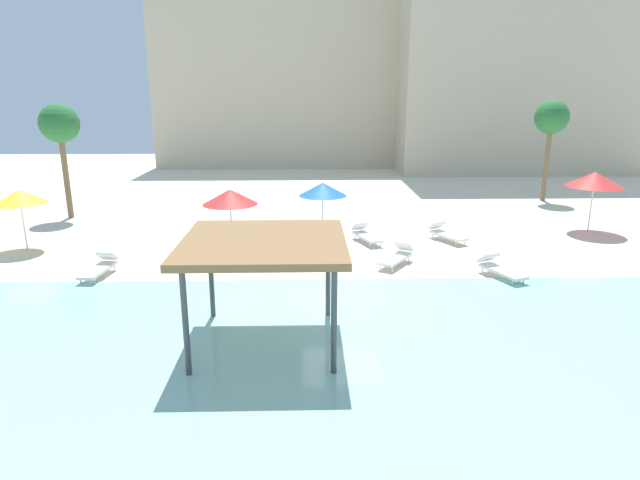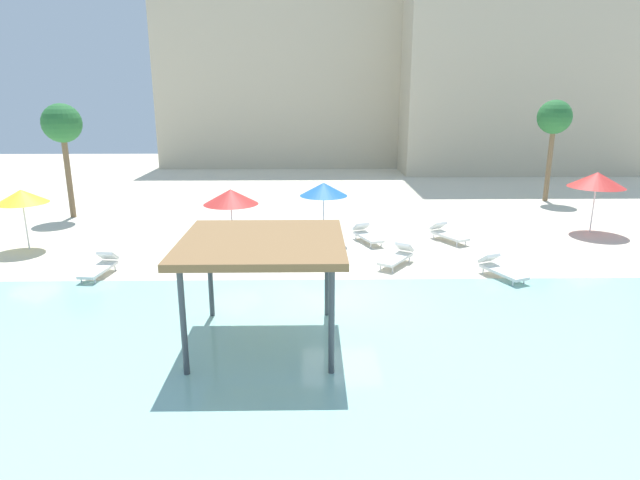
{
  "view_description": "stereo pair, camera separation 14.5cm",
  "coord_description": "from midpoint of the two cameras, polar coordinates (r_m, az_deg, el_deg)",
  "views": [
    {
      "loc": [
        -1.09,
        -15.64,
        6.23
      ],
      "look_at": [
        -0.64,
        2.0,
        1.3
      ],
      "focal_mm": 30.0,
      "sensor_mm": 36.0,
      "label": 1
    },
    {
      "loc": [
        -0.95,
        -15.64,
        6.23
      ],
      "look_at": [
        -0.64,
        2.0,
        1.3
      ],
      "focal_mm": 30.0,
      "sensor_mm": 36.0,
      "label": 2
    }
  ],
  "objects": [
    {
      "name": "palm_tree_1",
      "position": [
        29.56,
        -26.16,
        10.89
      ],
      "size": [
        1.9,
        1.9,
        5.67
      ],
      "color": "brown",
      "rests_on": "ground"
    },
    {
      "name": "palm_tree_0",
      "position": [
        33.67,
        23.35,
        11.76
      ],
      "size": [
        1.9,
        1.9,
        5.77
      ],
      "color": "brown",
      "rests_on": "ground"
    },
    {
      "name": "beach_umbrella_yellow_2",
      "position": [
        24.39,
        -29.55,
        4.02
      ],
      "size": [
        2.0,
        2.0,
        2.46
      ],
      "color": "silver",
      "rests_on": "ground"
    },
    {
      "name": "lounge_chair_4",
      "position": [
        19.46,
        18.4,
        -2.87
      ],
      "size": [
        1.3,
        1.98,
        0.74
      ],
      "rotation": [
        0.0,
        0.0,
        -1.16
      ],
      "color": "white",
      "rests_on": "ground"
    },
    {
      "name": "beach_umbrella_red_4",
      "position": [
        20.8,
        -9.77,
        4.55
      ],
      "size": [
        2.11,
        2.11,
        2.62
      ],
      "color": "silver",
      "rests_on": "ground"
    },
    {
      "name": "beach_umbrella_blue_1",
      "position": [
        22.28,
        0.11,
        5.43
      ],
      "size": [
        2.0,
        2.0,
        2.57
      ],
      "color": "silver",
      "rests_on": "ground"
    },
    {
      "name": "lounge_chair_0",
      "position": [
        22.86,
        4.72,
        0.6
      ],
      "size": [
        1.22,
        1.99,
        0.74
      ],
      "rotation": [
        0.0,
        0.0,
        -1.22
      ],
      "color": "white",
      "rests_on": "ground"
    },
    {
      "name": "ground_plane",
      "position": [
        16.87,
        2.12,
        -6.08
      ],
      "size": [
        80.0,
        80.0,
        0.0
      ],
      "primitive_type": "plane",
      "color": "beige"
    },
    {
      "name": "lagoon_water",
      "position": [
        12.15,
        3.7,
        -15.16
      ],
      "size": [
        44.0,
        13.5,
        0.04
      ],
      "primitive_type": "cube",
      "color": "#99D1C6",
      "rests_on": "ground"
    },
    {
      "name": "shade_pavilion",
      "position": [
        13.12,
        -6.31,
        -0.66
      ],
      "size": [
        3.98,
        3.98,
        2.76
      ],
      "color": "#42474C",
      "rests_on": "ground"
    },
    {
      "name": "hotel_block_0",
      "position": [
        49.31,
        -4.66,
        16.45
      ],
      "size": [
        19.77,
        9.9,
        14.01
      ],
      "primitive_type": "cube",
      "color": "beige",
      "rests_on": "ground"
    },
    {
      "name": "hotel_block_1",
      "position": [
        48.02,
        19.96,
        19.34
      ],
      "size": [
        18.76,
        10.4,
        20.19
      ],
      "primitive_type": "cube",
      "color": "beige",
      "rests_on": "ground"
    },
    {
      "name": "lounge_chair_5",
      "position": [
        23.6,
        13.1,
        0.72
      ],
      "size": [
        1.42,
        1.96,
        0.74
      ],
      "rotation": [
        0.0,
        0.0,
        -1.08
      ],
      "color": "white",
      "rests_on": "ground"
    },
    {
      "name": "lounge_chair_2",
      "position": [
        20.13,
        -22.63,
        -2.68
      ],
      "size": [
        0.81,
        1.95,
        0.74
      ],
      "rotation": [
        0.0,
        0.0,
        -1.68
      ],
      "color": "white",
      "rests_on": "ground"
    },
    {
      "name": "beach_umbrella_red_0",
      "position": [
        26.98,
        27.12,
        5.78
      ],
      "size": [
        2.45,
        2.45,
        2.76
      ],
      "color": "silver",
      "rests_on": "ground"
    },
    {
      "name": "lounge_chair_1",
      "position": [
        20.01,
        8.03,
        -1.7
      ],
      "size": [
        1.57,
        1.9,
        0.74
      ],
      "rotation": [
        0.0,
        0.0,
        -2.17
      ],
      "color": "white",
      "rests_on": "ground"
    }
  ]
}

